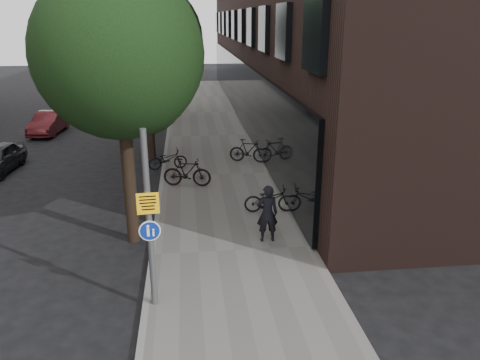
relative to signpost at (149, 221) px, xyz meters
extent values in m
plane|color=black|center=(1.80, -1.01, -2.14)|extent=(120.00, 120.00, 0.00)
cube|color=#63605B|center=(2.05, 8.99, -2.08)|extent=(4.50, 60.00, 0.12)
cube|color=slate|center=(-0.20, 8.99, -2.08)|extent=(0.15, 60.00, 0.13)
cylinder|color=black|center=(-0.80, 3.49, -0.54)|extent=(0.36, 0.36, 3.20)
sphere|color=black|center=(-0.80, 3.49, 3.16)|extent=(4.40, 4.40, 4.40)
sphere|color=black|center=(-0.40, 4.29, 2.16)|extent=(2.64, 2.64, 2.64)
cylinder|color=black|center=(-0.80, 11.99, -0.54)|extent=(0.36, 0.36, 3.20)
sphere|color=black|center=(-0.80, 11.99, 3.16)|extent=(5.00, 5.00, 5.00)
sphere|color=black|center=(-0.40, 12.79, 2.16)|extent=(3.00, 3.00, 3.00)
cylinder|color=black|center=(-0.80, 20.99, -0.54)|extent=(0.36, 0.36, 3.20)
sphere|color=black|center=(-0.80, 20.99, 3.16)|extent=(5.00, 5.00, 5.00)
sphere|color=black|center=(-0.40, 21.79, 2.16)|extent=(3.00, 3.00, 3.00)
cylinder|color=#595B5E|center=(0.00, 0.00, -0.02)|extent=(0.13, 0.13, 4.01)
cube|color=#FFB50D|center=(0.00, 0.00, 0.43)|extent=(0.46, 0.06, 0.46)
cylinder|color=navy|center=(0.00, 0.00, -0.20)|extent=(0.41, 0.04, 0.41)
cylinder|color=white|center=(0.00, 0.00, -0.20)|extent=(0.46, 0.04, 0.46)
imported|color=black|center=(3.03, 2.81, -1.18)|extent=(0.61, 0.40, 1.68)
imported|color=black|center=(3.48, 4.89, -1.58)|extent=(1.72, 0.66, 0.89)
imported|color=black|center=(3.53, 10.56, -1.51)|extent=(1.78, 0.99, 1.03)
imported|color=black|center=(0.00, 9.94, -1.60)|extent=(1.70, 0.80, 0.86)
imported|color=black|center=(0.80, 7.71, -1.48)|extent=(1.88, 0.86, 1.09)
imported|color=#53171B|center=(-6.83, 17.71, -1.53)|extent=(1.60, 3.80, 1.22)
imported|color=black|center=(-7.05, 28.89, -1.49)|extent=(2.03, 4.55, 1.30)
camera|label=1|loc=(0.87, -9.17, 4.05)|focal=35.00mm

